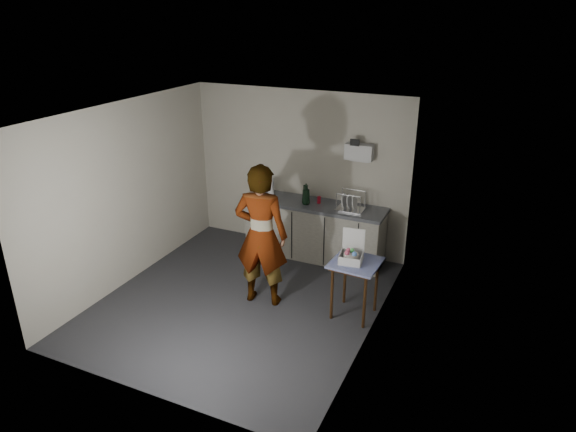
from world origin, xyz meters
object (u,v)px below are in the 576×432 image
at_px(kitchen_counter, 315,232).
at_px(dish_rack, 350,206).
at_px(paper_towel, 271,189).
at_px(bakery_box, 351,255).
at_px(side_table, 356,269).
at_px(standing_man, 261,236).
at_px(soda_can, 319,200).
at_px(soap_bottle, 306,194).
at_px(dark_bottle, 305,193).

xyz_separation_m(kitchen_counter, dish_rack, (0.57, -0.03, 0.55)).
distance_m(paper_towel, bakery_box, 2.28).
relative_size(side_table, dish_rack, 1.90).
bearing_deg(standing_man, dish_rack, -124.29).
relative_size(kitchen_counter, soda_can, 20.56).
distance_m(standing_man, bakery_box, 1.20).
bearing_deg(standing_man, paper_towel, -77.10).
xyz_separation_m(soda_can, dish_rack, (0.53, -0.06, 0.01)).
height_order(soap_bottle, soda_can, soap_bottle).
xyz_separation_m(paper_towel, bakery_box, (1.81, -1.38, -0.18)).
height_order(soda_can, paper_towel, paper_towel).
bearing_deg(standing_man, bakery_box, 179.36).
bearing_deg(paper_towel, soda_can, 2.42).
relative_size(side_table, standing_man, 0.40).
xyz_separation_m(soda_can, bakery_box, (0.99, -1.41, -0.10)).
bearing_deg(dish_rack, dark_bottle, 173.52).
relative_size(soap_bottle, soda_can, 2.99).
relative_size(dark_bottle, bakery_box, 0.63).
xyz_separation_m(kitchen_counter, soap_bottle, (-0.12, -0.08, 0.65)).
bearing_deg(soap_bottle, dish_rack, 4.75).
distance_m(standing_man, paper_towel, 1.67).
height_order(soap_bottle, dark_bottle, soap_bottle).
bearing_deg(soap_bottle, dark_bottle, 115.64).
distance_m(soda_can, dark_bottle, 0.25).
height_order(dark_bottle, dish_rack, dish_rack).
distance_m(dark_bottle, paper_towel, 0.58).
xyz_separation_m(side_table, soap_bottle, (-1.22, 1.29, 0.40)).
height_order(kitchen_counter, standing_man, standing_man).
height_order(kitchen_counter, dark_bottle, dark_bottle).
xyz_separation_m(soap_bottle, dish_rack, (0.70, 0.06, -0.10)).
bearing_deg(dark_bottle, kitchen_counter, -17.77).
xyz_separation_m(standing_man, paper_towel, (-0.62, 1.55, 0.06)).
distance_m(dark_bottle, bakery_box, 1.90).
bearing_deg(side_table, soap_bottle, 137.04).
bearing_deg(dish_rack, side_table, -68.73).
bearing_deg(dish_rack, paper_towel, 178.89).
distance_m(side_table, soda_can, 1.78).
bearing_deg(paper_towel, side_table, -36.34).
relative_size(dish_rack, bakery_box, 1.03).
distance_m(standing_man, dish_rack, 1.69).
xyz_separation_m(side_table, bakery_box, (-0.06, -0.00, 0.19)).
bearing_deg(dark_bottle, standing_man, -88.53).
bearing_deg(dish_rack, kitchen_counter, 177.44).
distance_m(dish_rack, bakery_box, 1.43).
height_order(standing_man, bakery_box, standing_man).
distance_m(soap_bottle, dish_rack, 0.71).
relative_size(kitchen_counter, soap_bottle, 6.86).
bearing_deg(side_table, dark_bottle, 135.58).
relative_size(soap_bottle, dark_bottle, 1.31).
distance_m(side_table, standing_man, 1.30).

